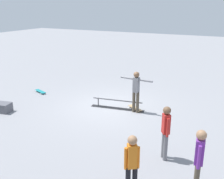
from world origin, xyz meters
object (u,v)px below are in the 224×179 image
skater_main (136,89)px  skateboard_main (135,108)px  bystander_red_shirt (166,130)px  bystander_orange_shirt (132,163)px  grind_rail (117,105)px  bystander_purple_shirt (199,160)px  loose_skateboard_teal (40,91)px

skater_main → skateboard_main: skater_main is taller
skater_main → bystander_red_shirt: (-2.02, 2.83, -0.09)m
bystander_red_shirt → bystander_orange_shirt: bearing=137.9°
skater_main → bystander_orange_shirt: 5.06m
grind_rail → bystander_purple_shirt: bystander_purple_shirt is taller
grind_rail → bystander_orange_shirt: size_ratio=1.48×
grind_rail → bystander_orange_shirt: 5.47m
skateboard_main → bystander_orange_shirt: 5.38m
bystander_orange_shirt → skater_main: bearing=75.9°
bystander_purple_shirt → loose_skateboard_teal: bearing=-123.7°
skater_main → bystander_purple_shirt: size_ratio=1.03×
skater_main → bystander_red_shirt: 3.48m
grind_rail → skater_main: 1.18m
grind_rail → bystander_purple_shirt: 5.68m
bystander_red_shirt → skateboard_main: bearing=-0.4°
skateboard_main → bystander_purple_shirt: (-3.21, 4.24, 0.87)m
grind_rail → skateboard_main: (-0.73, -0.22, -0.10)m
grind_rail → bystander_orange_shirt: bystander_orange_shirt is taller
skater_main → loose_skateboard_teal: 5.31m
skateboard_main → bystander_red_shirt: (-2.13, 3.07, 0.83)m
skater_main → bystander_purple_shirt: (-3.10, 4.00, -0.06)m
bystander_orange_shirt → skateboard_main: bearing=76.1°
skateboard_main → skater_main: bearing=149.2°
grind_rail → bystander_purple_shirt: bearing=125.2°
grind_rail → bystander_red_shirt: bearing=125.9°
bystander_red_shirt → loose_skateboard_teal: 7.89m
bystander_orange_shirt → loose_skateboard_teal: bystander_orange_shirt is taller
grind_rail → bystander_red_shirt: size_ratio=1.45×
skater_main → skateboard_main: (0.11, -0.24, -0.93)m
skateboard_main → bystander_red_shirt: size_ratio=0.48×
skateboard_main → loose_skateboard_teal: same height
bystander_red_shirt → grind_rail: bearing=9.9°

